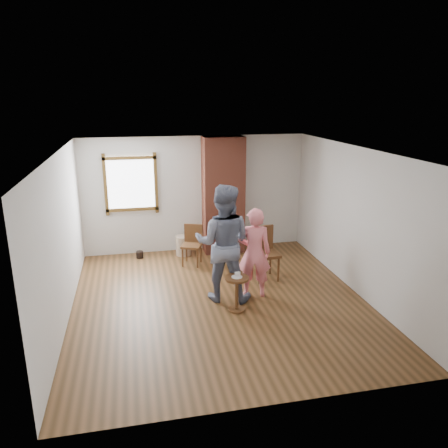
{
  "coord_description": "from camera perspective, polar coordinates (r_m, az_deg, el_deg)",
  "views": [
    {
      "loc": [
        -1.37,
        -6.8,
        3.47
      ],
      "look_at": [
        0.25,
        0.8,
        1.15
      ],
      "focal_mm": 35.0,
      "sensor_mm": 36.0,
      "label": 1
    }
  ],
  "objects": [
    {
      "name": "ground",
      "position": [
        7.75,
        -0.6,
        -9.96
      ],
      "size": [
        5.5,
        5.5,
        0.0
      ],
      "primitive_type": "plane",
      "color": "brown",
      "rests_on": "ground"
    },
    {
      "name": "room_shell",
      "position": [
        7.7,
        -1.96,
        4.16
      ],
      "size": [
        5.04,
        5.52,
        2.62
      ],
      "color": "silver",
      "rests_on": "ground"
    },
    {
      "name": "brick_chimney",
      "position": [
        9.75,
        -0.1,
        3.76
      ],
      "size": [
        0.9,
        0.5,
        2.6
      ],
      "primitive_type": "cube",
      "color": "#9C4C37",
      "rests_on": "ground"
    },
    {
      "name": "stoneware_crock",
      "position": [
        9.81,
        -5.31,
        -2.8
      ],
      "size": [
        0.45,
        0.45,
        0.44
      ],
      "primitive_type": "cylinder",
      "rotation": [
        0.0,
        0.0,
        -0.41
      ],
      "color": "tan",
      "rests_on": "ground"
    },
    {
      "name": "dark_pot",
      "position": [
        9.8,
        -10.95,
        -3.95
      ],
      "size": [
        0.18,
        0.18,
        0.15
      ],
      "primitive_type": "cylinder",
      "rotation": [
        0.0,
        0.0,
        -0.16
      ],
      "color": "black",
      "rests_on": "ground"
    },
    {
      "name": "dining_chair_left",
      "position": [
        9.22,
        -4.16,
        -2.38
      ],
      "size": [
        0.51,
        0.51,
        0.84
      ],
      "rotation": [
        0.0,
        0.0,
        -0.38
      ],
      "color": "brown",
      "rests_on": "ground"
    },
    {
      "name": "dining_chair_right",
      "position": [
        8.5,
        5.23,
        -3.37
      ],
      "size": [
        0.52,
        0.52,
        1.02
      ],
      "rotation": [
        0.0,
        0.0,
        0.1
      ],
      "color": "brown",
      "rests_on": "ground"
    },
    {
      "name": "side_table",
      "position": [
        7.26,
        1.68,
        -8.37
      ],
      "size": [
        0.4,
        0.4,
        0.6
      ],
      "color": "brown",
      "rests_on": "ground"
    },
    {
      "name": "cake_plate",
      "position": [
        7.17,
        1.69,
        -6.92
      ],
      "size": [
        0.18,
        0.18,
        0.01
      ],
      "primitive_type": "cylinder",
      "color": "white",
      "rests_on": "side_table"
    },
    {
      "name": "cake_slice",
      "position": [
        7.16,
        1.78,
        -6.66
      ],
      "size": [
        0.08,
        0.07,
        0.06
      ],
      "primitive_type": "cube",
      "color": "white",
      "rests_on": "cake_plate"
    },
    {
      "name": "man",
      "position": [
        7.46,
        -0.1,
        -2.53
      ],
      "size": [
        1.2,
        1.06,
        2.04
      ],
      "primitive_type": "imported",
      "rotation": [
        0.0,
        0.0,
        2.8
      ],
      "color": "#151E3C",
      "rests_on": "ground"
    },
    {
      "name": "person_pink",
      "position": [
        7.65,
        3.96,
        -3.77
      ],
      "size": [
        0.66,
        0.51,
        1.62
      ],
      "primitive_type": "imported",
      "rotation": [
        0.0,
        0.0,
        2.91
      ],
      "color": "pink",
      "rests_on": "ground"
    }
  ]
}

